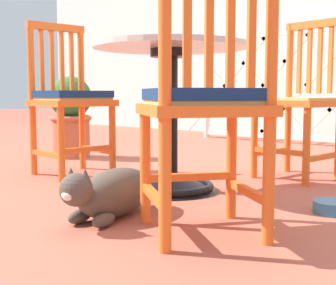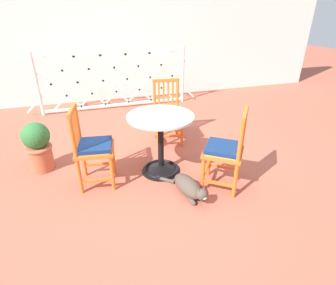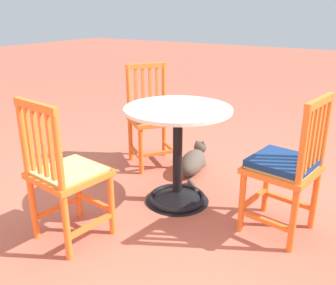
{
  "view_description": "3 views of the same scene",
  "coord_description": "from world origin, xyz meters",
  "px_view_note": "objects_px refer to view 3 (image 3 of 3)",
  "views": [
    {
      "loc": [
        1.63,
        -1.73,
        0.49
      ],
      "look_at": [
        0.15,
        0.01,
        0.25
      ],
      "focal_mm": 50.77,
      "sensor_mm": 36.0,
      "label": 1
    },
    {
      "loc": [
        -0.63,
        -2.57,
        1.78
      ],
      "look_at": [
        0.22,
        0.13,
        0.35
      ],
      "focal_mm": 28.03,
      "sensor_mm": 36.0,
      "label": 2
    },
    {
      "loc": [
        -1.15,
        2.23,
        1.38
      ],
      "look_at": [
        0.28,
        -0.05,
        0.4
      ],
      "focal_mm": 39.58,
      "sensor_mm": 36.0,
      "label": 3
    }
  ],
  "objects_px": {
    "tabby_cat": "(194,161)",
    "pet_water_bowl": "(91,177)",
    "orange_chair_at_corner": "(152,117)",
    "cafe_table": "(177,166)",
    "orange_chair_tucked_in": "(66,175)",
    "orange_chair_by_planter": "(286,168)"
  },
  "relations": [
    {
      "from": "pet_water_bowl",
      "to": "tabby_cat",
      "type": "bearing_deg",
      "value": -135.4
    },
    {
      "from": "cafe_table",
      "to": "orange_chair_tucked_in",
      "type": "xyz_separation_m",
      "value": [
        0.33,
        0.77,
        0.15
      ]
    },
    {
      "from": "orange_chair_at_corner",
      "to": "pet_water_bowl",
      "type": "bearing_deg",
      "value": 68.41
    },
    {
      "from": "cafe_table",
      "to": "pet_water_bowl",
      "type": "relative_size",
      "value": 4.47
    },
    {
      "from": "tabby_cat",
      "to": "orange_chair_by_planter",
      "type": "bearing_deg",
      "value": 149.85
    },
    {
      "from": "orange_chair_by_planter",
      "to": "orange_chair_at_corner",
      "type": "xyz_separation_m",
      "value": [
        1.34,
        -0.49,
        0.0
      ]
    },
    {
      "from": "pet_water_bowl",
      "to": "orange_chair_at_corner",
      "type": "bearing_deg",
      "value": -111.59
    },
    {
      "from": "orange_chair_at_corner",
      "to": "tabby_cat",
      "type": "distance_m",
      "value": 0.55
    },
    {
      "from": "pet_water_bowl",
      "to": "orange_chair_by_planter",
      "type": "bearing_deg",
      "value": -176.37
    },
    {
      "from": "orange_chair_tucked_in",
      "to": "tabby_cat",
      "type": "bearing_deg",
      "value": -97.38
    },
    {
      "from": "orange_chair_tucked_in",
      "to": "cafe_table",
      "type": "bearing_deg",
      "value": -112.97
    },
    {
      "from": "cafe_table",
      "to": "tabby_cat",
      "type": "height_order",
      "value": "cafe_table"
    },
    {
      "from": "cafe_table",
      "to": "pet_water_bowl",
      "type": "bearing_deg",
      "value": 6.02
    },
    {
      "from": "tabby_cat",
      "to": "pet_water_bowl",
      "type": "height_order",
      "value": "tabby_cat"
    },
    {
      "from": "cafe_table",
      "to": "orange_chair_by_planter",
      "type": "distance_m",
      "value": 0.79
    },
    {
      "from": "cafe_table",
      "to": "orange_chair_by_planter",
      "type": "bearing_deg",
      "value": -178.87
    },
    {
      "from": "orange_chair_by_planter",
      "to": "cafe_table",
      "type": "bearing_deg",
      "value": 1.13
    },
    {
      "from": "cafe_table",
      "to": "tabby_cat",
      "type": "bearing_deg",
      "value": -74.34
    },
    {
      "from": "orange_chair_tucked_in",
      "to": "tabby_cat",
      "type": "distance_m",
      "value": 1.37
    },
    {
      "from": "cafe_table",
      "to": "orange_chair_tucked_in",
      "type": "distance_m",
      "value": 0.85
    },
    {
      "from": "tabby_cat",
      "to": "pet_water_bowl",
      "type": "xyz_separation_m",
      "value": [
        0.65,
        0.64,
        -0.07
      ]
    },
    {
      "from": "orange_chair_tucked_in",
      "to": "tabby_cat",
      "type": "xyz_separation_m",
      "value": [
        -0.17,
        -1.32,
        -0.34
      ]
    }
  ]
}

